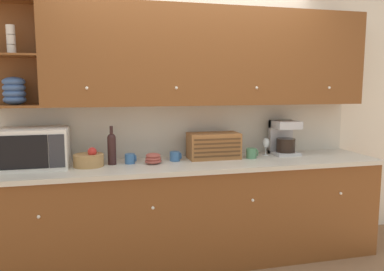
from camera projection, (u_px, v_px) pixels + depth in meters
name	position (u px, v px, depth m)	size (l,w,h in m)	color
ground_plane	(187.00, 245.00, 3.79)	(24.00, 24.00, 0.00)	#896647
wall_back	(186.00, 117.00, 3.65)	(5.80, 0.06, 2.60)	silver
counter_unit	(195.00, 211.00, 3.41)	(3.42, 0.69, 0.92)	brown
backsplash_panel	(187.00, 130.00, 3.63)	(3.40, 0.01, 0.50)	beige
upper_cabinets	(207.00, 57.00, 3.43)	(3.40, 0.34, 0.88)	brown
microwave	(35.00, 148.00, 3.09)	(0.54, 0.41, 0.33)	silver
fruit_basket	(89.00, 160.00, 3.16)	(0.25, 0.25, 0.16)	#A87F4C
wine_bottle	(112.00, 147.00, 3.22)	(0.07, 0.07, 0.33)	black
mug_blue_second	(130.00, 159.00, 3.27)	(0.10, 0.09, 0.09)	#38669E
bowl_stack_on_counter	(153.00, 159.00, 3.26)	(0.15, 0.15, 0.09)	#9E473D
mug	(175.00, 156.00, 3.39)	(0.11, 0.09, 0.09)	#38669E
bread_box	(214.00, 146.00, 3.49)	(0.48, 0.25, 0.24)	#996033
mug_patterned_third	(252.00, 153.00, 3.51)	(0.11, 0.10, 0.09)	#4C845B
wine_glass	(266.00, 144.00, 3.67)	(0.07, 0.07, 0.17)	silver
coffee_maker	(284.00, 138.00, 3.70)	(0.24, 0.25, 0.34)	#B7B7BC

